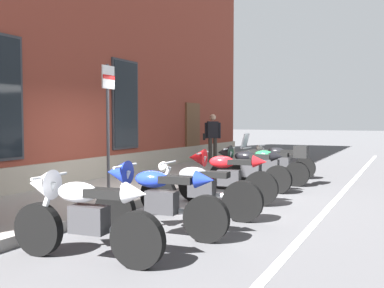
# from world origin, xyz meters

# --- Properties ---
(ground_plane) EXTENTS (140.00, 140.00, 0.00)m
(ground_plane) POSITION_xyz_m (0.00, 0.00, 0.00)
(ground_plane) COLOR #424244
(sidewalk) EXTENTS (27.45, 2.71, 0.16)m
(sidewalk) POSITION_xyz_m (0.00, 1.35, 0.08)
(sidewalk) COLOR gray
(sidewalk) RESTS_ON ground_plane
(lane_stripe) EXTENTS (27.45, 0.12, 0.01)m
(lane_stripe) POSITION_xyz_m (0.00, -3.20, 0.00)
(lane_stripe) COLOR silver
(lane_stripe) RESTS_ON ground_plane
(motorcycle_white_sport) EXTENTS (0.62, 2.00, 1.06)m
(motorcycle_white_sport) POSITION_xyz_m (-4.16, -1.11, 0.57)
(motorcycle_white_sport) COLOR black
(motorcycle_white_sport) RESTS_ON ground_plane
(motorcycle_blue_sport) EXTENTS (0.62, 2.07, 1.07)m
(motorcycle_blue_sport) POSITION_xyz_m (-2.86, -1.31, 0.58)
(motorcycle_blue_sport) COLOR black
(motorcycle_blue_sport) RESTS_ON ground_plane
(motorcycle_grey_naked) EXTENTS (0.62, 2.20, 0.93)m
(motorcycle_grey_naked) POSITION_xyz_m (-1.51, -1.35, 0.48)
(motorcycle_grey_naked) COLOR black
(motorcycle_grey_naked) RESTS_ON ground_plane
(motorcycle_red_sport) EXTENTS (0.62, 2.04, 1.08)m
(motorcycle_red_sport) POSITION_xyz_m (-0.12, -1.25, 0.58)
(motorcycle_red_sport) COLOR black
(motorcycle_red_sport) RESTS_ON ground_plane
(motorcycle_black_sport) EXTENTS (0.62, 2.01, 1.06)m
(motorcycle_black_sport) POSITION_xyz_m (1.52, -1.15, 0.57)
(motorcycle_black_sport) COLOR black
(motorcycle_black_sport) RESTS_ON ground_plane
(motorcycle_green_touring) EXTENTS (0.62, 2.10, 1.31)m
(motorcycle_green_touring) POSITION_xyz_m (2.74, -1.43, 0.55)
(motorcycle_green_touring) COLOR black
(motorcycle_green_touring) RESTS_ON ground_plane
(motorcycle_black_naked) EXTENTS (0.62, 2.02, 0.94)m
(motorcycle_black_naked) POSITION_xyz_m (4.24, -1.20, 0.47)
(motorcycle_black_naked) COLOR black
(motorcycle_black_naked) RESTS_ON ground_plane
(pedestrian_dark_jacket) EXTENTS (0.45, 0.59, 1.72)m
(pedestrian_dark_jacket) POSITION_xyz_m (6.36, 1.83, 1.13)
(pedestrian_dark_jacket) COLOR #38332D
(pedestrian_dark_jacket) RESTS_ON sidewalk
(parking_sign) EXTENTS (0.36, 0.07, 2.56)m
(parking_sign) POSITION_xyz_m (-1.29, 0.67, 1.81)
(parking_sign) COLOR #4C4C51
(parking_sign) RESTS_ON sidewalk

